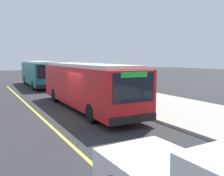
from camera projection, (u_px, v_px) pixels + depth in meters
ground_plane at (79, 114)px, 14.68m from camera, size 120.00×120.00×0.00m
sidewalk_curb at (159, 104)px, 17.53m from camera, size 44.00×6.40×0.15m
lane_stripe_center at (42, 118)px, 13.63m from camera, size 36.00×0.14×0.01m
transit_bus_main at (86, 84)px, 16.11m from camera, size 11.53×2.70×2.95m
transit_bus_second at (39, 73)px, 29.13m from camera, size 11.07×3.00×2.95m
bus_shelter at (128, 75)px, 20.32m from camera, size 2.90×1.60×2.48m
waiting_bench at (131, 91)px, 20.14m from camera, size 1.60×0.48×0.95m
route_sign_post at (131, 78)px, 16.58m from camera, size 0.44×0.08×2.80m
pedestrian_commuter at (123, 86)px, 19.67m from camera, size 0.24×0.40×1.69m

